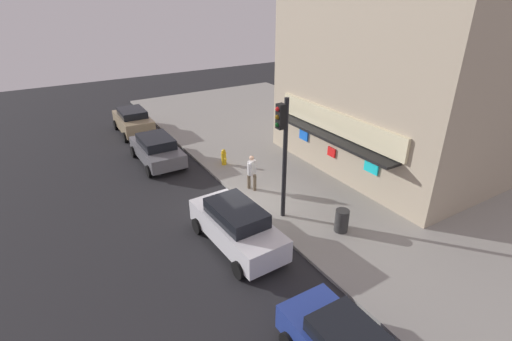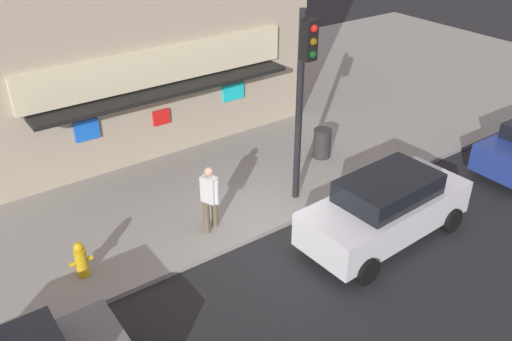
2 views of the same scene
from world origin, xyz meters
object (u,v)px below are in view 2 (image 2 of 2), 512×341
object	(u,v)px
pedestrian	(210,196)
parked_car_white	(386,208)
traffic_light	(303,85)
trash_can	(322,143)
fire_hydrant	(81,260)

from	to	relation	value
pedestrian	parked_car_white	size ratio (longest dim) A/B	0.38
traffic_light	trash_can	world-z (taller)	traffic_light
traffic_light	trash_can	size ratio (longest dim) A/B	5.46
trash_can	fire_hydrant	bearing A→B (deg)	-171.93
traffic_light	fire_hydrant	world-z (taller)	traffic_light
parked_car_white	fire_hydrant	bearing A→B (deg)	157.15
fire_hydrant	pedestrian	size ratio (longest dim) A/B	0.51
traffic_light	pedestrian	bearing A→B (deg)	176.61
traffic_light	trash_can	distance (m)	3.77
fire_hydrant	trash_can	world-z (taller)	trash_can
fire_hydrant	parked_car_white	bearing A→B (deg)	-22.85
pedestrian	parked_car_white	distance (m)	4.24
pedestrian	parked_car_white	bearing A→B (deg)	-38.16
traffic_light	fire_hydrant	xyz separation A→B (m)	(-5.88, 0.30, -2.82)
trash_can	pedestrian	distance (m)	4.96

